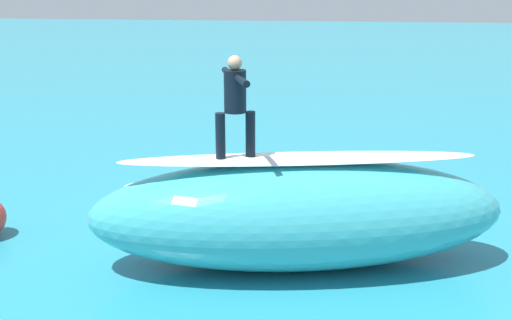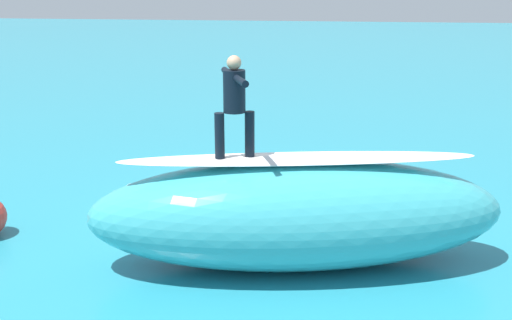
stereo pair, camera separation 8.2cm
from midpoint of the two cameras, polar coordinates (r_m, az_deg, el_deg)
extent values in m
plane|color=teal|center=(12.50, 1.30, -4.75)|extent=(120.00, 120.00, 0.00)
ellipsoid|color=teal|center=(9.98, 3.62, -4.93)|extent=(6.93, 3.50, 1.75)
ellipsoid|color=white|center=(9.69, 3.71, 0.13)|extent=(5.66, 1.93, 0.08)
ellipsoid|color=silver|center=(9.60, -2.11, 0.02)|extent=(1.95, 1.22, 0.09)
cylinder|color=black|center=(9.45, -3.53, 2.22)|extent=(0.15, 0.15, 0.71)
cylinder|color=black|center=(9.55, -0.76, 2.40)|extent=(0.15, 0.15, 0.71)
cylinder|color=black|center=(9.36, -2.18, 6.30)|extent=(0.44, 0.44, 0.64)
sphere|color=tan|center=(9.30, -2.21, 8.90)|extent=(0.22, 0.22, 0.22)
cylinder|color=black|center=(8.89, -1.56, 7.24)|extent=(0.31, 0.57, 0.10)
cylinder|color=black|center=(9.76, -2.78, 8.03)|extent=(0.31, 0.57, 0.10)
ellipsoid|color=#E0563D|center=(13.15, 1.19, -3.50)|extent=(2.06, 1.35, 0.07)
cylinder|color=black|center=(13.09, 1.19, -2.79)|extent=(0.81, 0.58, 0.27)
sphere|color=#936B4C|center=(13.23, 3.12, -2.36)|extent=(0.19, 0.19, 0.19)
cylinder|color=black|center=(12.84, -1.66, -3.54)|extent=(0.63, 0.39, 0.12)
cylinder|color=black|center=(12.99, -1.86, -3.31)|extent=(0.63, 0.39, 0.12)
ellipsoid|color=white|center=(12.28, 10.15, -5.10)|extent=(0.69, 0.58, 0.12)
ellipsoid|color=white|center=(13.82, -10.30, -2.55)|extent=(1.04, 0.80, 0.18)
camera|label=1|loc=(0.04, -90.21, -0.06)|focal=43.65mm
camera|label=2|loc=(0.04, 89.79, 0.06)|focal=43.65mm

